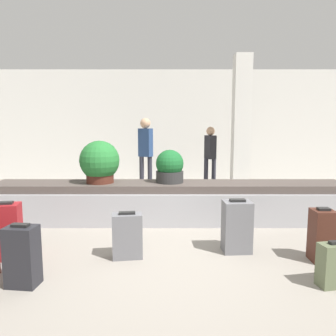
# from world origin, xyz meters

# --- Properties ---
(ground_plane) EXTENTS (18.00, 18.00, 0.00)m
(ground_plane) POSITION_xyz_m (0.00, 0.00, 0.00)
(ground_plane) COLOR gray
(back_wall) EXTENTS (18.00, 0.06, 3.20)m
(back_wall) POSITION_xyz_m (0.00, 5.73, 1.60)
(back_wall) COLOR silver
(back_wall) RESTS_ON ground_plane
(carousel) EXTENTS (6.16, 0.86, 0.66)m
(carousel) POSITION_xyz_m (0.00, 1.41, 0.32)
(carousel) COLOR #9E9EA3
(carousel) RESTS_ON ground_plane
(pillar) EXTENTS (0.38, 0.38, 3.20)m
(pillar) POSITION_xyz_m (1.67, 3.59, 1.60)
(pillar) COLOR silver
(pillar) RESTS_ON ground_plane
(suitcase_0) EXTENTS (0.39, 0.25, 0.58)m
(suitcase_0) POSITION_xyz_m (-0.52, -0.16, 0.28)
(suitcase_0) COLOR slate
(suitcase_0) RESTS_ON ground_plane
(suitcase_2) EXTENTS (0.37, 0.29, 0.69)m
(suitcase_2) POSITION_xyz_m (0.87, 0.03, 0.33)
(suitcase_2) COLOR slate
(suitcase_2) RESTS_ON ground_plane
(suitcase_3) EXTENTS (0.33, 0.26, 0.65)m
(suitcase_3) POSITION_xyz_m (-1.50, -0.87, 0.31)
(suitcase_3) COLOR #232328
(suitcase_3) RESTS_ON ground_plane
(suitcase_4) EXTENTS (0.36, 0.30, 0.71)m
(suitcase_4) POSITION_xyz_m (-1.98, -0.19, 0.34)
(suitcase_4) COLOR maroon
(suitcase_4) RESTS_ON ground_plane
(suitcase_5) EXTENTS (0.25, 0.26, 0.66)m
(suitcase_5) POSITION_xyz_m (1.83, -0.26, 0.32)
(suitcase_5) COLOR #472319
(suitcase_5) RESTS_ON ground_plane
(suitcase_6) EXTENTS (0.42, 0.24, 0.48)m
(suitcase_6) POSITION_xyz_m (1.70, -0.88, 0.23)
(suitcase_6) COLOR #5B6647
(suitcase_6) RESTS_ON ground_plane
(potted_plant_0) EXTENTS (0.67, 0.67, 0.71)m
(potted_plant_0) POSITION_xyz_m (-1.17, 1.41, 1.00)
(potted_plant_0) COLOR #4C2319
(potted_plant_0) RESTS_ON carousel
(potted_plant_1) EXTENTS (0.47, 0.47, 0.56)m
(potted_plant_1) POSITION_xyz_m (0.01, 1.44, 0.91)
(potted_plant_1) COLOR #2D2D2D
(potted_plant_1) RESTS_ON carousel
(traveler_0) EXTENTS (0.37, 0.32, 1.78)m
(traveler_0) POSITION_xyz_m (-0.56, 3.89, 1.08)
(traveler_0) COLOR #282833
(traveler_0) RESTS_ON ground_plane
(traveler_1) EXTENTS (0.31, 0.36, 1.57)m
(traveler_1) POSITION_xyz_m (1.06, 4.34, 0.92)
(traveler_1) COLOR #282833
(traveler_1) RESTS_ON ground_plane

